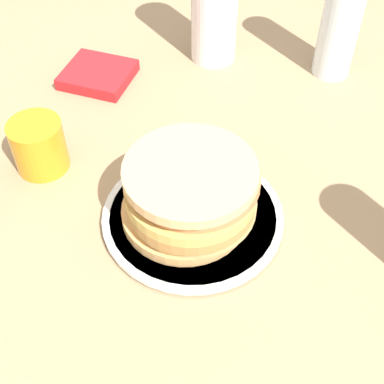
{
  "coord_description": "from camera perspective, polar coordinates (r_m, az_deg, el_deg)",
  "views": [
    {
      "loc": [
        0.39,
        0.2,
        0.55
      ],
      "look_at": [
        -0.01,
        -0.0,
        0.05
      ],
      "focal_mm": 50.0,
      "sensor_mm": 36.0,
      "label": 1
    }
  ],
  "objects": [
    {
      "name": "plate",
      "position": [
        0.7,
        -0.0,
        -2.59
      ],
      "size": [
        0.24,
        0.24,
        0.01
      ],
      "color": "silver",
      "rests_on": "ground_plane"
    },
    {
      "name": "pancake_stack",
      "position": [
        0.66,
        -0.15,
        0.07
      ],
      "size": [
        0.17,
        0.17,
        0.09
      ],
      "color": "tan",
      "rests_on": "plate"
    },
    {
      "name": "napkin",
      "position": [
        0.94,
        -9.99,
        12.23
      ],
      "size": [
        0.12,
        0.12,
        0.02
      ],
      "color": "red",
      "rests_on": "ground_plane"
    },
    {
      "name": "juice_glass",
      "position": [
        0.78,
        -16.2,
        4.58
      ],
      "size": [
        0.07,
        0.07,
        0.08
      ],
      "color": "orange",
      "rests_on": "ground_plane"
    },
    {
      "name": "water_bottle_near",
      "position": [
        0.92,
        15.91,
        18.41
      ],
      "size": [
        0.06,
        0.06,
        0.25
      ],
      "color": "silver",
      "rests_on": "ground_plane"
    },
    {
      "name": "ground_plane",
      "position": [
        0.7,
        -0.15,
        -3.33
      ],
      "size": [
        4.0,
        4.0,
        0.0
      ],
      "primitive_type": "plane",
      "color": "#9E7F5B"
    }
  ]
}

